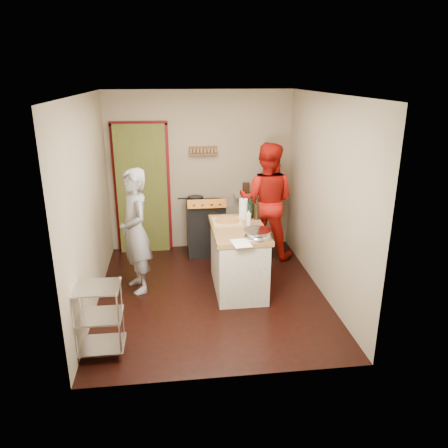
% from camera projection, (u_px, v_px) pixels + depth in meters
% --- Properties ---
extents(floor, '(3.50, 3.50, 0.00)m').
position_uv_depth(floor, '(211.00, 293.00, 5.94)').
color(floor, black).
rests_on(floor, ground).
extents(back_wall, '(3.00, 0.44, 2.60)m').
position_uv_depth(back_wall, '(162.00, 183.00, 7.17)').
color(back_wall, gray).
rests_on(back_wall, ground).
extents(left_wall, '(0.04, 3.50, 2.60)m').
position_uv_depth(left_wall, '(88.00, 205.00, 5.34)').
color(left_wall, gray).
rests_on(left_wall, ground).
extents(right_wall, '(0.04, 3.50, 2.60)m').
position_uv_depth(right_wall, '(325.00, 197.00, 5.69)').
color(right_wall, gray).
rests_on(right_wall, ground).
extents(ceiling, '(3.00, 3.50, 0.02)m').
position_uv_depth(ceiling, '(209.00, 93.00, 5.09)').
color(ceiling, white).
rests_on(ceiling, back_wall).
extents(stove, '(0.60, 0.63, 1.00)m').
position_uv_depth(stove, '(206.00, 227.00, 7.14)').
color(stove, black).
rests_on(stove, ground).
extents(wire_shelving, '(0.48, 0.40, 0.80)m').
position_uv_depth(wire_shelving, '(99.00, 317.00, 4.52)').
color(wire_shelving, silver).
rests_on(wire_shelving, ground).
extents(island, '(0.70, 1.32, 1.20)m').
position_uv_depth(island, '(239.00, 257.00, 5.92)').
color(island, beige).
rests_on(island, ground).
extents(person_stripe, '(0.60, 0.72, 1.69)m').
position_uv_depth(person_stripe, '(135.00, 231.00, 5.79)').
color(person_stripe, silver).
rests_on(person_stripe, ground).
extents(person_red, '(1.09, 0.98, 1.84)m').
position_uv_depth(person_red, '(266.00, 201.00, 6.88)').
color(person_red, '#AB130B').
rests_on(person_red, ground).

